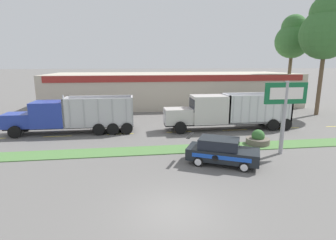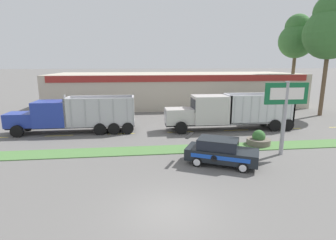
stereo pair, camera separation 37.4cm
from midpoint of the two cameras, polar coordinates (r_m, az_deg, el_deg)
name	(u,v)px [view 2 (the right image)]	position (r m, az deg, el deg)	size (l,w,h in m)	color
ground_plane	(169,212)	(11.91, 1.19, -19.33)	(600.00, 600.00, 0.00)	slate
grass_verge	(156,150)	(19.26, -2.17, -6.56)	(120.00, 1.93, 0.06)	#517F42
centre_line_3	(59,136)	(24.89, -22.24, -3.18)	(2.40, 0.14, 0.01)	yellow
centre_line_4	(121,134)	(24.00, -9.71, -2.97)	(2.40, 0.14, 0.01)	yellow
centre_line_5	(180,132)	(24.31, 3.11, -2.62)	(2.40, 0.14, 0.01)	yellow
centre_line_6	(236,130)	(25.77, 15.03, -2.17)	(2.40, 0.14, 0.01)	yellow
centre_line_7	(290,129)	(28.21, 25.28, -1.70)	(2.40, 0.14, 0.01)	yellow
dump_truck_lead	(64,116)	(25.50, -21.38, 0.76)	(11.30, 2.63, 3.57)	black
dump_truck_mid	(218,112)	(25.21, 11.34, 1.66)	(12.09, 2.60, 3.45)	black
rally_car	(221,151)	(16.85, 12.02, -6.69)	(4.75, 3.61, 1.69)	black
store_sign_post	(286,103)	(19.38, 24.73, 3.47)	(2.99, 0.28, 5.08)	#9E9EA3
stone_planter	(259,140)	(21.63, 19.58, -4.08)	(1.80, 1.80, 1.20)	#6B6056
store_building_backdrop	(176,89)	(40.24, 2.05, 6.76)	(35.82, 12.10, 4.76)	#BCB29E
tree_behind_left	(297,38)	(41.53, 26.43, 15.75)	(4.68, 4.68, 12.75)	brown
tree_behind_centre	(331,28)	(36.81, 32.14, 16.54)	(5.85, 5.85, 13.96)	brown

